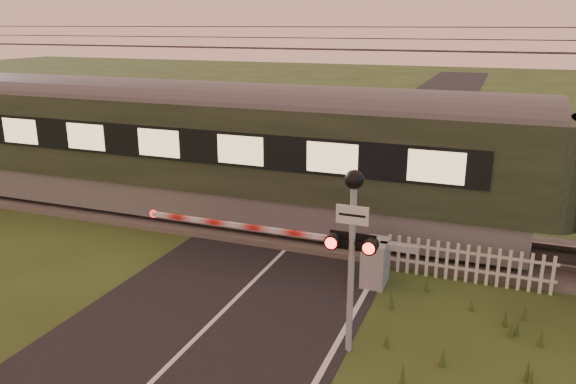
% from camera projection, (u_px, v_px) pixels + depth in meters
% --- Properties ---
extents(ground, '(160.00, 160.00, 0.00)m').
position_uv_depth(ground, '(200.00, 335.00, 11.60)').
color(ground, '#2C3A16').
rests_on(ground, ground).
extents(road, '(6.00, 140.00, 0.03)m').
position_uv_depth(road, '(195.00, 341.00, 11.38)').
color(road, black).
rests_on(road, ground).
extents(track_bed, '(140.00, 3.40, 0.39)m').
position_uv_depth(track_bed, '(305.00, 229.00, 17.39)').
color(track_bed, '#47423D').
rests_on(track_bed, ground).
extents(overhead_wires, '(120.00, 0.62, 0.62)m').
position_uv_depth(overhead_wires, '(306.00, 41.00, 15.76)').
color(overhead_wires, black).
rests_on(overhead_wires, ground).
extents(boom_gate, '(7.50, 0.87, 1.16)m').
position_uv_depth(boom_gate, '(360.00, 258.00, 13.85)').
color(boom_gate, gray).
rests_on(boom_gate, ground).
extents(crossing_signal, '(0.94, 0.37, 3.67)m').
position_uv_depth(crossing_signal, '(352.00, 230.00, 10.36)').
color(crossing_signal, gray).
rests_on(crossing_signal, ground).
extents(picket_fence, '(4.12, 0.08, 0.99)m').
position_uv_depth(picket_fence, '(467.00, 263.00, 13.86)').
color(picket_fence, silver).
rests_on(picket_fence, ground).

